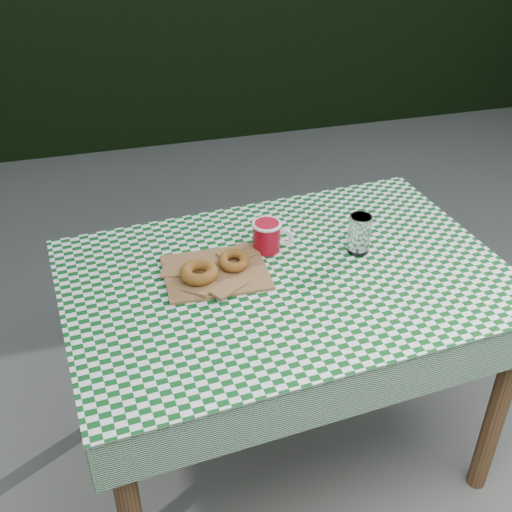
{
  "coord_description": "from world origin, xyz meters",
  "views": [
    {
      "loc": [
        -0.58,
        -1.24,
        1.82
      ],
      "look_at": [
        -0.18,
        0.23,
        0.79
      ],
      "focal_mm": 44.69,
      "sensor_mm": 36.0,
      "label": 1
    }
  ],
  "objects_px": {
    "paper_bag": "(216,271)",
    "drinking_glass": "(359,234)",
    "table": "(283,371)",
    "coffee_mug": "(267,236)"
  },
  "relations": [
    {
      "from": "paper_bag",
      "to": "drinking_glass",
      "type": "distance_m",
      "value": 0.44
    },
    {
      "from": "paper_bag",
      "to": "coffee_mug",
      "type": "distance_m",
      "value": 0.2
    },
    {
      "from": "coffee_mug",
      "to": "drinking_glass",
      "type": "height_order",
      "value": "drinking_glass"
    },
    {
      "from": "table",
      "to": "paper_bag",
      "type": "relative_size",
      "value": 4.23
    },
    {
      "from": "table",
      "to": "paper_bag",
      "type": "height_order",
      "value": "paper_bag"
    },
    {
      "from": "drinking_glass",
      "to": "paper_bag",
      "type": "bearing_deg",
      "value": -179.5
    },
    {
      "from": "table",
      "to": "coffee_mug",
      "type": "xyz_separation_m",
      "value": [
        -0.02,
        0.14,
        0.43
      ]
    },
    {
      "from": "table",
      "to": "drinking_glass",
      "type": "bearing_deg",
      "value": 8.95
    },
    {
      "from": "coffee_mug",
      "to": "drinking_glass",
      "type": "distance_m",
      "value": 0.28
    },
    {
      "from": "drinking_glass",
      "to": "table",
      "type": "bearing_deg",
      "value": -165.85
    }
  ]
}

